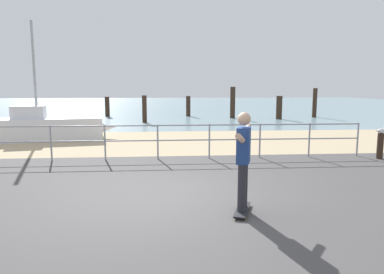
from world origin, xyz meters
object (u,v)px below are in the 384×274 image
(seagull, at_px, (382,131))
(bollard_short, at_px, (380,146))
(sailboat, at_px, (50,127))
(skateboard, at_px, (242,210))
(skateboarder, at_px, (243,155))

(seagull, bearing_deg, bollard_short, -153.42)
(seagull, bearing_deg, sailboat, 157.25)
(sailboat, distance_m, skateboard, 10.58)
(bollard_short, bearing_deg, sailboat, 157.19)
(skateboard, bearing_deg, seagull, 39.25)
(bollard_short, bearing_deg, skateboard, -140.72)
(skateboarder, distance_m, bollard_short, 6.56)
(bollard_short, relative_size, seagull, 1.72)
(sailboat, bearing_deg, seagull, -22.75)
(skateboarder, height_order, seagull, skateboarder)
(sailboat, height_order, skateboard, sailboat)
(skateboard, height_order, skateboarder, skateboarder)
(skateboarder, xyz_separation_m, seagull, (5.07, 4.14, -0.16))
(skateboard, relative_size, skateboarder, 0.50)
(skateboarder, relative_size, seagull, 3.61)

